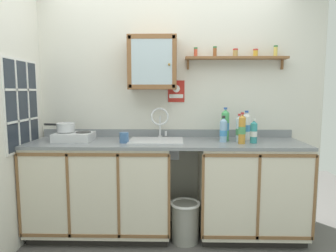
{
  "coord_description": "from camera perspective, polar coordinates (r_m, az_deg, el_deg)",
  "views": [
    {
      "loc": [
        0.09,
        -2.56,
        1.46
      ],
      "look_at": [
        0.02,
        0.49,
        1.1
      ],
      "focal_mm": 32.28,
      "sensor_mm": 36.0,
      "label": 1
    }
  ],
  "objects": [
    {
      "name": "bottle_water_blue_4",
      "position": [
        2.97,
        10.42,
        -0.83
      ],
      "size": [
        0.07,
        0.07,
        0.26
      ],
      "color": "#8CB7E0",
      "rests_on": "countertop"
    },
    {
      "name": "backsplash",
      "position": [
        3.26,
        -0.24,
        -1.36
      ],
      "size": [
        2.67,
        0.02,
        0.08
      ],
      "primitive_type": "cube",
      "color": "gray",
      "rests_on": "countertop"
    },
    {
      "name": "saucepan",
      "position": [
        3.16,
        -18.8,
        -0.2
      ],
      "size": [
        0.32,
        0.18,
        0.09
      ],
      "color": "silver",
      "rests_on": "hot_plate_stove"
    },
    {
      "name": "hot_plate_stove",
      "position": [
        3.12,
        -17.31,
        -1.96
      ],
      "size": [
        0.36,
        0.29,
        0.09
      ],
      "color": "silver",
      "rests_on": "countertop"
    },
    {
      "name": "bottle_water_clear_0",
      "position": [
        3.04,
        13.26,
        -0.6
      ],
      "size": [
        0.06,
        0.06,
        0.27
      ],
      "color": "silver",
      "rests_on": "countertop"
    },
    {
      "name": "spice_shelf",
      "position": [
        3.24,
        12.8,
        12.57
      ],
      "size": [
        1.04,
        0.14,
        0.23
      ],
      "color": "brown"
    },
    {
      "name": "warning_sign",
      "position": [
        3.23,
        1.56,
        6.54
      ],
      "size": [
        0.17,
        0.01,
        0.23
      ],
      "color": "#B2261E"
    },
    {
      "name": "bottle_opaque_white_3",
      "position": [
        3.15,
        14.56,
        -0.1
      ],
      "size": [
        0.08,
        0.08,
        0.3
      ],
      "color": "white",
      "rests_on": "countertop"
    },
    {
      "name": "trash_bin",
      "position": [
        3.06,
        3.24,
        -17.47
      ],
      "size": [
        0.29,
        0.29,
        0.39
      ],
      "color": "gray",
      "rests_on": "ground"
    },
    {
      "name": "window",
      "position": [
        3.15,
        -25.89,
        3.58
      ],
      "size": [
        0.03,
        0.62,
        0.86
      ],
      "color": "#262D38"
    },
    {
      "name": "bottle_detergent_teal_2",
      "position": [
        2.98,
        15.88,
        -1.13
      ],
      "size": [
        0.07,
        0.07,
        0.23
      ],
      "color": "teal",
      "rests_on": "countertop"
    },
    {
      "name": "wall_cabinet",
      "position": [
        3.12,
        -2.91,
        11.8
      ],
      "size": [
        0.49,
        0.28,
        0.53
      ],
      "color": "brown"
    },
    {
      "name": "bottle_soda_green_1",
      "position": [
        3.07,
        10.75,
        0.15
      ],
      "size": [
        0.08,
        0.08,
        0.33
      ],
      "color": "#4CB266",
      "rests_on": "countertop"
    },
    {
      "name": "bottle_juice_amber_5",
      "position": [
        2.91,
        13.8,
        -0.6
      ],
      "size": [
        0.07,
        0.07,
        0.3
      ],
      "color": "gold",
      "rests_on": "countertop"
    },
    {
      "name": "lower_cabinet_run",
      "position": [
        3.18,
        -12.41,
        -11.57
      ],
      "size": [
        1.4,
        0.62,
        0.93
      ],
      "color": "black",
      "rests_on": "ground"
    },
    {
      "name": "back_wall",
      "position": [
        3.26,
        -0.22,
        4.38
      ],
      "size": [
        3.31,
        0.07,
        2.63
      ],
      "color": "silver",
      "rests_on": "ground"
    },
    {
      "name": "sink",
      "position": [
        3.02,
        -2.13,
        -3.29
      ],
      "size": [
        0.53,
        0.45,
        0.47
      ],
      "color": "silver",
      "rests_on": "countertop"
    },
    {
      "name": "lower_cabinet_run_right",
      "position": [
        3.18,
        15.2,
        -11.63
      ],
      "size": [
        1.02,
        0.62,
        0.93
      ],
      "color": "black",
      "rests_on": "ground"
    },
    {
      "name": "mug",
      "position": [
        2.92,
        -8.27,
        -2.16
      ],
      "size": [
        0.09,
        0.13,
        0.1
      ],
      "color": "#3F6699",
      "rests_on": "countertop"
    },
    {
      "name": "countertop",
      "position": [
        2.97,
        -0.4,
        -3.21
      ],
      "size": [
        2.67,
        0.65,
        0.03
      ],
      "primitive_type": "cube",
      "color": "gray",
      "rests_on": "lower_cabinet_run"
    }
  ]
}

